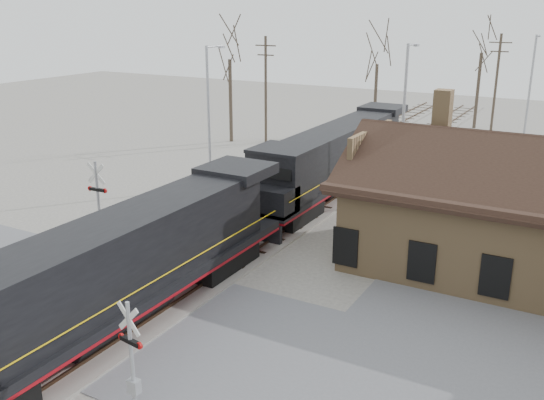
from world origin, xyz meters
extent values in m
plane|color=#AAA59A|center=(0.00, 0.00, 0.00)|extent=(140.00, 140.00, 0.00)
cube|color=slate|center=(0.00, 0.00, 0.01)|extent=(60.00, 9.00, 0.03)
cube|color=#AAA59A|center=(0.00, 15.00, 0.06)|extent=(3.40, 90.00, 0.12)
cube|color=#473323|center=(-0.72, 15.00, 0.17)|extent=(0.08, 90.00, 0.14)
cube|color=#473323|center=(0.72, 15.00, 0.17)|extent=(0.08, 90.00, 0.14)
cube|color=#AAA59A|center=(-4.50, 15.00, 0.06)|extent=(3.40, 90.00, 0.12)
cube|color=#473323|center=(-5.22, 15.00, 0.17)|extent=(0.08, 90.00, 0.14)
cube|color=#473323|center=(-3.78, 15.00, 0.17)|extent=(0.08, 90.00, 0.14)
cube|color=#A07D52|center=(12.00, 12.00, 2.00)|extent=(14.00, 8.00, 4.00)
cube|color=black|center=(12.00, 12.00, 4.10)|extent=(15.20, 9.20, 0.30)
cube|color=black|center=(12.00, 9.70, 5.10)|extent=(15.00, 4.71, 2.66)
cube|color=black|center=(12.00, 14.30, 5.10)|extent=(15.00, 4.71, 2.66)
cube|color=#A07D52|center=(8.00, 13.50, 6.80)|extent=(0.80, 0.80, 2.20)
cube|color=black|center=(0.00, 5.49, 0.55)|extent=(2.51, 4.02, 1.00)
cube|color=black|center=(0.00, -1.04, 1.36)|extent=(3.01, 20.09, 0.35)
cube|color=maroon|center=(0.00, -1.04, 1.14)|extent=(3.03, 20.09, 0.12)
cube|color=black|center=(0.00, 0.22, 2.91)|extent=(2.61, 14.57, 2.81)
cube|color=black|center=(0.00, 13.03, 0.55)|extent=(2.51, 4.02, 1.00)
cube|color=black|center=(0.00, 26.09, 0.55)|extent=(2.51, 4.02, 1.00)
cube|color=black|center=(0.00, 19.56, 1.36)|extent=(3.01, 20.09, 0.35)
cube|color=maroon|center=(0.00, 19.56, 1.14)|extent=(3.03, 20.09, 0.12)
cube|color=black|center=(0.00, 20.81, 2.91)|extent=(2.61, 14.57, 2.81)
cube|color=black|center=(0.00, 12.12, 2.91)|extent=(3.01, 2.81, 2.81)
cube|color=black|center=(0.00, 10.41, 2.06)|extent=(3.01, 1.81, 1.41)
cube|color=black|center=(0.00, 9.41, 0.55)|extent=(2.81, 0.25, 1.00)
cylinder|color=#A5A8AD|center=(3.80, -4.27, 1.81)|extent=(0.13, 0.13, 3.62)
cube|color=silver|center=(3.80, -4.27, 3.08)|extent=(0.94, 0.19, 0.95)
cube|color=silver|center=(3.80, -4.27, 3.08)|extent=(0.94, 0.19, 0.95)
cube|color=black|center=(3.80, -4.27, 2.35)|extent=(0.83, 0.28, 0.14)
cylinder|color=#B20C0C|center=(3.40, -4.21, 2.35)|extent=(0.23, 0.11, 0.22)
cylinder|color=#B20C0C|center=(4.20, -4.34, 2.35)|extent=(0.23, 0.11, 0.22)
cube|color=#A5A8AD|center=(3.80, -4.27, 0.81)|extent=(0.36, 0.27, 0.45)
cylinder|color=#A5A8AD|center=(-7.20, 5.58, 2.13)|extent=(0.15, 0.15, 4.26)
cube|color=silver|center=(-7.20, 5.58, 3.62)|extent=(1.11, 0.12, 1.11)
cube|color=silver|center=(-7.20, 5.58, 3.62)|extent=(1.11, 0.12, 1.11)
cube|color=black|center=(-7.20, 5.58, 2.77)|extent=(0.97, 0.22, 0.16)
cylinder|color=#B20C0C|center=(-6.72, 5.62, 2.77)|extent=(0.26, 0.10, 0.26)
cylinder|color=#B20C0C|center=(-7.67, 5.55, 2.77)|extent=(0.26, 0.10, 0.26)
cube|color=#A5A8AD|center=(-7.20, 5.58, 0.96)|extent=(0.43, 0.32, 0.53)
cylinder|color=#A5A8AD|center=(-7.81, 16.43, 4.66)|extent=(0.18, 0.18, 9.32)
cylinder|color=#A5A8AD|center=(-7.81, 17.33, 9.22)|extent=(0.12, 1.80, 0.12)
cube|color=#A5A8AD|center=(-7.81, 18.13, 9.12)|extent=(0.25, 0.50, 0.12)
cylinder|color=#A5A8AD|center=(4.33, 19.28, 4.83)|extent=(0.18, 0.18, 9.65)
cylinder|color=#A5A8AD|center=(4.33, 20.18, 9.55)|extent=(0.12, 1.80, 0.12)
cube|color=#A5A8AD|center=(4.33, 20.98, 9.45)|extent=(0.25, 0.50, 0.12)
cylinder|color=#A5A8AD|center=(9.14, 37.09, 4.79)|extent=(0.18, 0.18, 9.57)
cylinder|color=#A5A8AD|center=(9.14, 37.99, 9.47)|extent=(0.12, 1.80, 0.12)
cube|color=#A5A8AD|center=(9.14, 38.79, 9.37)|extent=(0.25, 0.50, 0.12)
cylinder|color=#382D23|center=(-11.67, 30.66, 4.63)|extent=(0.24, 0.24, 9.26)
cube|color=#382D23|center=(-11.67, 30.66, 8.46)|extent=(2.00, 0.10, 0.10)
cube|color=#382D23|center=(-11.67, 30.66, 7.66)|extent=(1.60, 0.10, 0.10)
cylinder|color=#382D23|center=(5.43, 43.75, 4.67)|extent=(0.24, 0.24, 9.35)
cube|color=#382D23|center=(5.43, 43.75, 8.55)|extent=(2.00, 0.10, 0.10)
cube|color=#382D23|center=(5.43, 43.75, 7.75)|extent=(1.60, 0.10, 0.10)
cylinder|color=#382D23|center=(-14.58, 29.43, 3.64)|extent=(0.32, 0.32, 7.28)
cylinder|color=#382D23|center=(-4.91, 40.10, 3.23)|extent=(0.32, 0.32, 6.45)
cylinder|color=#382D23|center=(3.32, 46.63, 3.69)|extent=(0.32, 0.32, 7.39)
camera|label=1|loc=(15.04, -15.83, 11.68)|focal=40.00mm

